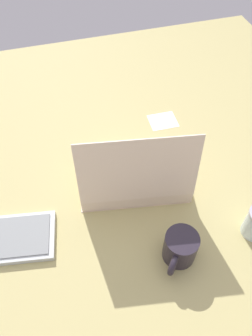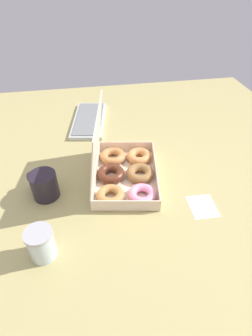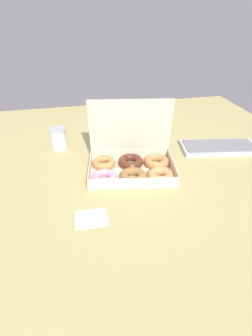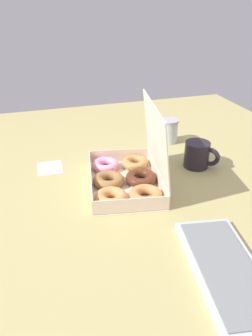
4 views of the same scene
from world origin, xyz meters
The scene contains 6 objects.
ground_plane centered at (0.00, 0.00, -1.00)cm, with size 180.00×180.00×2.00cm, color tan.
donut_box centered at (0.35, 2.13, 3.47)cm, with size 37.84×28.94×28.13cm.
keyboard centered at (45.39, 12.30, 1.06)cm, with size 37.58×20.98×2.20cm.
coffee_mug centered at (-4.63, 30.97, 5.02)cm, with size 10.90×11.60×9.78cm.
glass_jar centered at (-29.13, 29.91, 5.12)cm, with size 7.85×7.85×10.14cm.
paper_napkin centered at (-19.52, -22.41, 0.07)cm, with size 10.57×8.99×0.15cm, color white.
Camera 2 is at (-74.86, 13.90, 67.71)cm, focal length 28.00 mm.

